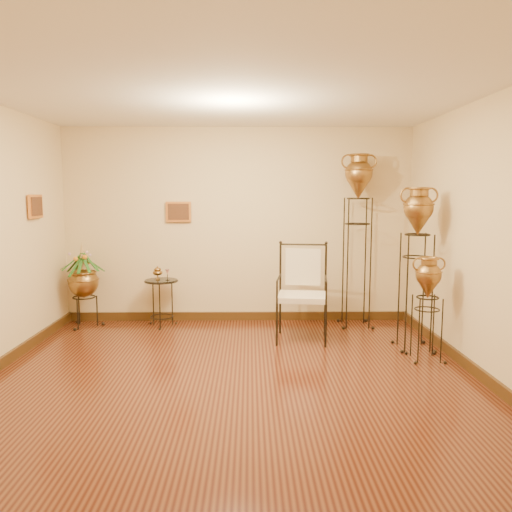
{
  "coord_description": "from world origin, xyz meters",
  "views": [
    {
      "loc": [
        0.17,
        -4.73,
        1.84
      ],
      "look_at": [
        0.25,
        1.3,
        1.1
      ],
      "focal_mm": 35.0,
      "sensor_mm": 36.0,
      "label": 1
    }
  ],
  "objects_px": {
    "amphora_mid": "(416,267)",
    "armchair": "(302,293)",
    "planter_urn": "(83,279)",
    "side_table": "(162,302)",
    "amphora_tall": "(357,239)"
  },
  "relations": [
    {
      "from": "amphora_mid",
      "to": "armchair",
      "type": "height_order",
      "value": "amphora_mid"
    },
    {
      "from": "planter_urn",
      "to": "side_table",
      "type": "bearing_deg",
      "value": 0.04
    },
    {
      "from": "amphora_tall",
      "to": "amphora_mid",
      "type": "relative_size",
      "value": 1.24
    },
    {
      "from": "amphora_tall",
      "to": "side_table",
      "type": "distance_m",
      "value": 2.88
    },
    {
      "from": "amphora_tall",
      "to": "planter_urn",
      "type": "bearing_deg",
      "value": 180.0
    },
    {
      "from": "planter_urn",
      "to": "side_table",
      "type": "height_order",
      "value": "planter_urn"
    },
    {
      "from": "amphora_tall",
      "to": "planter_urn",
      "type": "distance_m",
      "value": 3.86
    },
    {
      "from": "amphora_mid",
      "to": "planter_urn",
      "type": "height_order",
      "value": "amphora_mid"
    },
    {
      "from": "amphora_tall",
      "to": "armchair",
      "type": "xyz_separation_m",
      "value": [
        -0.83,
        -0.7,
        -0.63
      ]
    },
    {
      "from": "amphora_mid",
      "to": "planter_urn",
      "type": "distance_m",
      "value": 4.44
    },
    {
      "from": "amphora_tall",
      "to": "planter_urn",
      "type": "height_order",
      "value": "amphora_tall"
    },
    {
      "from": "amphora_mid",
      "to": "side_table",
      "type": "bearing_deg",
      "value": 161.76
    },
    {
      "from": "amphora_tall",
      "to": "armchair",
      "type": "height_order",
      "value": "amphora_tall"
    },
    {
      "from": "amphora_tall",
      "to": "armchair",
      "type": "distance_m",
      "value": 1.26
    },
    {
      "from": "armchair",
      "to": "side_table",
      "type": "xyz_separation_m",
      "value": [
        -1.9,
        0.7,
        -0.27
      ]
    }
  ]
}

